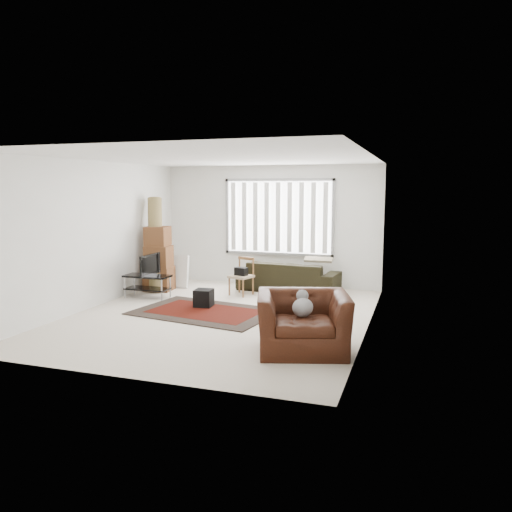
{
  "coord_description": "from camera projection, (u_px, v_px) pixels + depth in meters",
  "views": [
    {
      "loc": [
        3.23,
        -7.82,
        2.21
      ],
      "look_at": [
        0.59,
        0.18,
        1.05
      ],
      "focal_mm": 35.0,
      "sensor_mm": 36.0,
      "label": 1
    }
  ],
  "objects": [
    {
      "name": "sofa",
      "position": [
        289.0,
        272.0,
        10.73
      ],
      "size": [
        2.21,
        1.09,
        0.83
      ],
      "primitive_type": "imported",
      "rotation": [
        0.0,
        0.0,
        3.06
      ],
      "color": "black",
      "rests_on": "ground"
    },
    {
      "name": "white_flatpack",
      "position": [
        176.0,
        271.0,
        11.09
      ],
      "size": [
        0.57,
        0.21,
        0.72
      ],
      "primitive_type": "cube",
      "rotation": [
        -0.15,
        0.0,
        0.03
      ],
      "color": "silver",
      "rests_on": "ground"
    },
    {
      "name": "side_chair",
      "position": [
        242.0,
        274.0,
        10.3
      ],
      "size": [
        0.51,
        0.51,
        0.77
      ],
      "rotation": [
        0.0,
        0.0,
        -0.28
      ],
      "color": "#9C8566",
      "rests_on": "ground"
    },
    {
      "name": "armchair",
      "position": [
        303.0,
        318.0,
        6.75
      ],
      "size": [
        1.48,
        1.37,
        0.91
      ],
      "rotation": [
        0.0,
        0.0,
        0.29
      ],
      "color": "#39170B",
      "rests_on": "ground"
    },
    {
      "name": "persian_rug",
      "position": [
        205.0,
        312.0,
        8.89
      ],
      "size": [
        2.64,
        1.97,
        0.02
      ],
      "color": "black",
      "rests_on": "ground"
    },
    {
      "name": "moving_boxes",
      "position": [
        159.0,
        261.0,
        10.73
      ],
      "size": [
        0.62,
        0.57,
        1.38
      ],
      "color": "brown",
      "rests_on": "ground"
    },
    {
      "name": "tv",
      "position": [
        147.0,
        265.0,
        10.0
      ],
      "size": [
        0.1,
        0.75,
        0.43
      ],
      "primitive_type": "imported",
      "rotation": [
        0.0,
        0.0,
        1.57
      ],
      "color": "black",
      "rests_on": "tv_stand"
    },
    {
      "name": "room",
      "position": [
        232.0,
        213.0,
        8.89
      ],
      "size": [
        6.0,
        6.02,
        2.71
      ],
      "color": "beige",
      "rests_on": "ground"
    },
    {
      "name": "subwoofer",
      "position": [
        204.0,
        298.0,
        9.24
      ],
      "size": [
        0.35,
        0.35,
        0.32
      ],
      "primitive_type": "cube",
      "rotation": [
        0.0,
        0.0,
        0.09
      ],
      "color": "black",
      "rests_on": "persian_rug"
    },
    {
      "name": "tv_stand",
      "position": [
        147.0,
        281.0,
        10.04
      ],
      "size": [
        0.92,
        0.42,
        0.46
      ],
      "color": "black",
      "rests_on": "ground"
    },
    {
      "name": "rolled_rug",
      "position": [
        155.0,
        244.0,
        10.67
      ],
      "size": [
        0.62,
        0.81,
        2.02
      ],
      "primitive_type": "cylinder",
      "rotation": [
        -0.23,
        0.0,
        0.49
      ],
      "color": "olive",
      "rests_on": "ground"
    }
  ]
}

